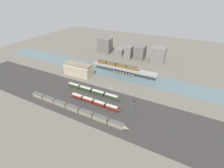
{
  "coord_description": "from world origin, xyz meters",
  "views": [
    {
      "loc": [
        49.52,
        -97.85,
        72.92
      ],
      "look_at": [
        0.0,
        1.96,
        3.03
      ],
      "focal_mm": 24.0,
      "sensor_mm": 36.0,
      "label": 1
    }
  ],
  "objects": [
    {
      "name": "city_block_left",
      "position": [
        -26.3,
        78.8,
        4.01
      ],
      "size": [
        10.84,
        14.16,
        8.02
      ],
      "primitive_type": "cube",
      "color": "slate",
      "rests_on": "ground"
    },
    {
      "name": "bridge",
      "position": [
        0.0,
        27.93,
        5.62
      ],
      "size": [
        67.26,
        7.15,
        7.58
      ],
      "color": "gray",
      "rests_on": "ground"
    },
    {
      "name": "railbed_yard",
      "position": [
        0.0,
        -24.0,
        0.0
      ],
      "size": [
        280.0,
        42.0,
        0.01
      ],
      "primitive_type": "cube",
      "color": "#33302D",
      "rests_on": "ground"
    },
    {
      "name": "city_block_far_right",
      "position": [
        24.33,
        73.64,
        9.29
      ],
      "size": [
        15.48,
        13.7,
        18.59
      ],
      "primitive_type": "cube",
      "color": "slate",
      "rests_on": "ground"
    },
    {
      "name": "city_block_right",
      "position": [
        1.93,
        76.32,
        7.94
      ],
      "size": [
        11.65,
        15.3,
        15.89
      ],
      "primitive_type": "cube",
      "color": "#605B56",
      "rests_on": "ground"
    },
    {
      "name": "warehouse_building",
      "position": [
        -40.52,
        7.98,
        5.71
      ],
      "size": [
        28.83,
        11.61,
        12.01
      ],
      "color": "tan",
      "rests_on": "ground"
    },
    {
      "name": "train_yard_near",
      "position": [
        -10.21,
        -37.47,
        1.72
      ],
      "size": [
        82.31,
        3.15,
        3.51
      ],
      "color": "gray",
      "rests_on": "ground"
    },
    {
      "name": "ground_plane",
      "position": [
        0.0,
        0.0,
        0.0
      ],
      "size": [
        400.0,
        400.0,
        0.0
      ],
      "primitive_type": "plane",
      "color": "#666056"
    },
    {
      "name": "river_water",
      "position": [
        0.0,
        27.93,
        0.0
      ],
      "size": [
        320.0,
        23.4,
        0.01
      ],
      "primitive_type": "cube",
      "color": "slate",
      "rests_on": "ground"
    },
    {
      "name": "city_block_center",
      "position": [
        -11.56,
        72.03,
        7.35
      ],
      "size": [
        8.31,
        10.38,
        14.71
      ],
      "primitive_type": "cube",
      "color": "slate",
      "rests_on": "ground"
    },
    {
      "name": "train_yard_far",
      "position": [
        -10.06,
        -13.33,
        1.67
      ],
      "size": [
        51.81,
        2.74,
        3.41
      ],
      "color": "#23381E",
      "rests_on": "ground"
    },
    {
      "name": "train_yard_mid",
      "position": [
        -0.91,
        -24.96,
        1.69
      ],
      "size": [
        42.77,
        2.85,
        3.47
      ],
      "color": "#5B1E19",
      "rests_on": "ground"
    },
    {
      "name": "train_on_bridge",
      "position": [
        -6.61,
        27.93,
        9.42
      ],
      "size": [
        46.83,
        2.9,
        3.75
      ],
      "color": "brown",
      "rests_on": "bridge"
    },
    {
      "name": "signal_tower",
      "position": [
        28.58,
        -24.09,
        6.32
      ],
      "size": [
        1.04,
        1.04,
        13.03
      ],
      "color": "#4C4C51",
      "rests_on": "ground"
    },
    {
      "name": "city_block_far_left",
      "position": [
        -48.33,
        77.76,
        9.42
      ],
      "size": [
        17.78,
        12.83,
        18.85
      ],
      "primitive_type": "cube",
      "color": "#605B56",
      "rests_on": "ground"
    }
  ]
}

